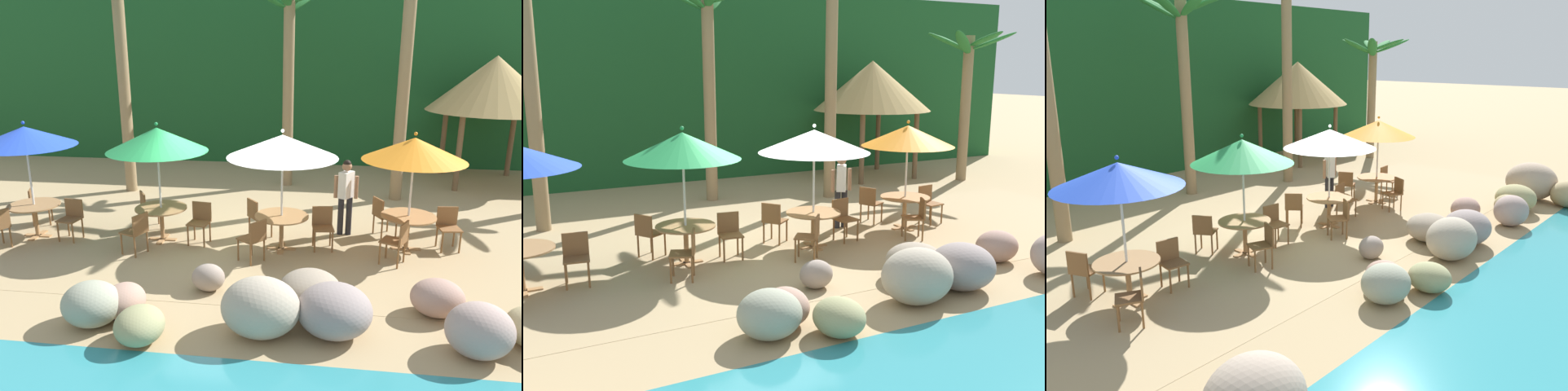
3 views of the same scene
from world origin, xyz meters
TOP-DOWN VIEW (x-y plane):
  - ground_plane at (0.00, 0.00)m, footprint 120.00×120.00m
  - terrace_deck at (0.00, 0.00)m, footprint 18.00×5.20m
  - foliage_backdrop at (0.00, 9.00)m, footprint 28.00×2.40m
  - rock_seawall at (2.52, -3.32)m, footprint 13.31×2.85m
  - umbrella_blue at (-4.29, -0.13)m, footprint 2.10×2.10m
  - dining_table_blue at (-4.29, -0.13)m, footprint 1.10×1.10m
  - chair_blue_seaward at (-3.43, -0.14)m, footprint 0.47×0.48m
  - chair_blue_inland at (-4.70, 0.62)m, footprint 0.56×0.55m
  - umbrella_green at (-1.48, 0.04)m, footprint 2.10×2.10m
  - dining_table_green at (-1.48, 0.04)m, footprint 1.10×1.10m
  - chair_green_seaward at (-0.62, 0.03)m, footprint 0.47×0.48m
  - chair_green_inland at (-2.02, 0.70)m, footprint 0.59×0.59m
  - chair_green_left at (-1.71, -0.78)m, footprint 0.55×0.55m
  - umbrella_white at (1.12, -0.13)m, footprint 2.20×2.20m
  - dining_table_white at (1.12, -0.13)m, footprint 1.10×1.10m
  - chair_white_seaward at (1.95, 0.07)m, footprint 0.47×0.48m
  - chair_white_inland at (0.52, 0.48)m, footprint 0.60×0.59m
  - chair_white_left at (0.67, -0.85)m, footprint 0.60×0.59m
  - umbrella_orange at (3.68, 0.21)m, footprint 2.03×2.03m
  - dining_table_orange at (3.68, 0.21)m, footprint 1.10×1.10m
  - chair_orange_seaward at (4.51, 0.40)m, footprint 0.47×0.47m
  - chair_orange_inland at (3.23, 0.94)m, footprint 0.57×0.56m
  - chair_orange_left at (3.38, -0.59)m, footprint 0.57×0.57m
  - palm_tree_nearest at (-3.63, 3.69)m, footprint 3.61×3.64m
  - palm_tree_second at (0.79, 4.97)m, footprint 2.97×2.97m
  - palm_tree_third at (3.88, 3.83)m, footprint 3.22×3.27m
  - palapa_hut at (6.76, 6.00)m, footprint 3.80×3.80m
  - waiter_in_white at (2.42, 0.91)m, footprint 0.52×0.39m

SIDE VIEW (x-z plane):
  - ground_plane at x=0.00m, z-range 0.00..0.00m
  - terrace_deck at x=0.00m, z-range 0.00..0.01m
  - rock_seawall at x=2.52m, z-range -0.13..0.95m
  - chair_blue_seaward at x=-3.43m, z-range 0.08..0.95m
  - chair_blue_inland at x=-4.70m, z-range 0.08..0.95m
  - chair_green_seaward at x=-0.62m, z-range 0.08..0.95m
  - chair_green_inland at x=-2.02m, z-range 0.08..0.95m
  - chair_green_left at x=-1.71m, z-range 0.08..0.95m
  - chair_white_seaward at x=1.95m, z-range 0.08..0.95m
  - chair_white_inland at x=0.52m, z-range 0.08..0.95m
  - chair_white_left at x=0.67m, z-range 0.08..0.95m
  - chair_orange_seaward at x=4.51m, z-range 0.08..0.95m
  - chair_orange_inland at x=3.23m, z-range 0.08..0.95m
  - chair_orange_left at x=3.38m, z-range 0.08..0.95m
  - dining_table_blue at x=-4.29m, z-range 0.24..0.98m
  - dining_table_green at x=-1.48m, z-range 0.24..0.98m
  - dining_table_white at x=1.12m, z-range 0.24..0.98m
  - dining_table_orange at x=3.68m, z-range 0.24..0.98m
  - waiter_in_white at x=2.42m, z-range 0.14..1.84m
  - umbrella_orange at x=3.68m, z-range 0.88..3.33m
  - umbrella_white at x=1.12m, z-range 0.91..3.41m
  - umbrella_green at x=-1.48m, z-range 0.92..3.48m
  - umbrella_blue at x=-4.29m, z-range 0.95..3.51m
  - palapa_hut at x=6.76m, z-range 1.08..4.87m
  - foliage_backdrop at x=0.00m, z-range 0.00..6.00m
  - palm_tree_second at x=0.79m, z-range 1.08..6.86m
  - palm_tree_nearest at x=-3.63m, z-range 1.23..7.40m
  - palm_tree_third at x=3.88m, z-range 1.01..8.02m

